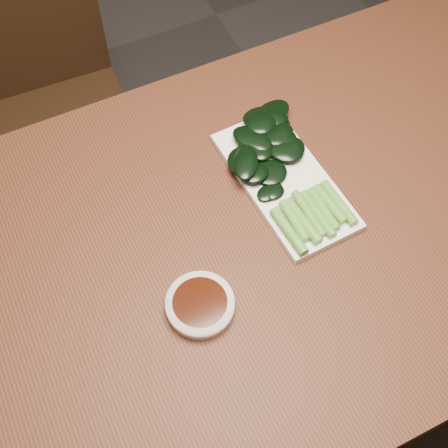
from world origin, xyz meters
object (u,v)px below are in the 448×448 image
(chair_far, at_px, (49,100))
(sauce_bowl, at_px, (200,305))
(gai_lan, at_px, (275,157))
(table, at_px, (251,254))
(serving_plate, at_px, (285,181))

(chair_far, bearing_deg, sauce_bowl, -82.70)
(chair_far, bearing_deg, gai_lan, -60.18)
(table, relative_size, serving_plate, 4.57)
(chair_far, distance_m, sauce_bowl, 0.84)
(chair_far, bearing_deg, table, -71.36)
(chair_far, height_order, gai_lan, chair_far)
(sauce_bowl, relative_size, serving_plate, 0.35)
(table, distance_m, chair_far, 0.76)
(serving_plate, bearing_deg, table, -144.93)
(table, bearing_deg, chair_far, 106.11)
(sauce_bowl, xyz_separation_m, gai_lan, (0.24, 0.20, 0.01))
(gai_lan, bearing_deg, serving_plate, -93.03)
(table, xyz_separation_m, gai_lan, (0.10, 0.11, 0.10))
(chair_far, distance_m, serving_plate, 0.75)
(sauce_bowl, height_order, gai_lan, gai_lan)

